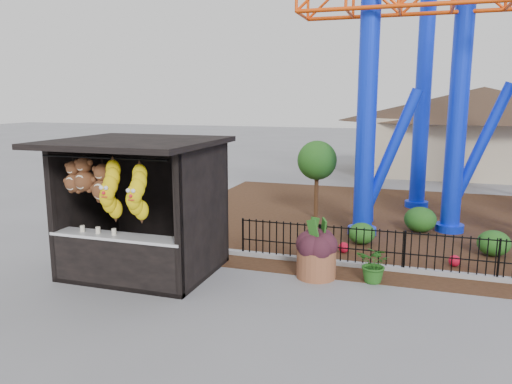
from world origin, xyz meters
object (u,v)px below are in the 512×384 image
(potted_plant, at_px, (375,264))
(terracotta_planter, at_px, (316,264))
(roller_coaster, at_px, (503,14))
(prize_booth, at_px, (136,210))

(potted_plant, bearing_deg, terracotta_planter, -156.80)
(terracotta_planter, bearing_deg, roller_coaster, 55.88)
(terracotta_planter, height_order, potted_plant, potted_plant)
(roller_coaster, xyz_separation_m, terracotta_planter, (-4.20, -6.20, -6.12))
(terracotta_planter, xyz_separation_m, potted_plant, (1.30, 0.08, 0.10))
(prize_booth, relative_size, roller_coaster, 0.32)
(prize_booth, bearing_deg, roller_coaster, 42.01)
(roller_coaster, xyz_separation_m, potted_plant, (-2.90, -6.12, -6.02))
(potted_plant, bearing_deg, prize_booth, -147.51)
(prize_booth, height_order, terracotta_planter, prize_booth)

